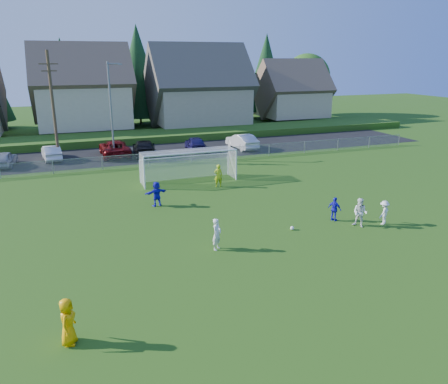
% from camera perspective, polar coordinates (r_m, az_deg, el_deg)
% --- Properties ---
extents(ground, '(160.00, 160.00, 0.00)m').
position_cam_1_polar(ground, '(20.69, 7.91, -9.89)').
color(ground, '#193D0C').
rests_on(ground, ground).
extents(asphalt_lot, '(60.00, 60.00, 0.00)m').
position_cam_1_polar(asphalt_lot, '(45.49, -8.68, 5.13)').
color(asphalt_lot, black).
rests_on(asphalt_lot, ground).
extents(grass_embankment, '(70.00, 6.00, 0.80)m').
position_cam_1_polar(grass_embankment, '(52.65, -10.44, 7.12)').
color(grass_embankment, '#1E420F').
rests_on(grass_embankment, ground).
extents(soccer_ball, '(0.22, 0.22, 0.22)m').
position_cam_1_polar(soccer_ball, '(25.07, 8.88, -4.68)').
color(soccer_ball, white).
rests_on(soccer_ball, ground).
extents(referee, '(0.77, 0.96, 1.70)m').
position_cam_1_polar(referee, '(16.20, -19.75, -15.66)').
color(referee, '#F7A304').
rests_on(referee, ground).
extents(player_white_a, '(0.71, 0.70, 1.65)m').
position_cam_1_polar(player_white_a, '(22.10, -0.94, -5.53)').
color(player_white_a, silver).
rests_on(player_white_a, ground).
extents(player_white_b, '(0.99, 1.04, 1.70)m').
position_cam_1_polar(player_white_b, '(26.17, 17.36, -2.61)').
color(player_white_b, silver).
rests_on(player_white_b, ground).
extents(player_white_c, '(1.06, 0.89, 1.42)m').
position_cam_1_polar(player_white_c, '(27.07, 20.17, -2.54)').
color(player_white_c, silver).
rests_on(player_white_c, ground).
extents(player_blue_a, '(0.71, 0.92, 1.45)m').
position_cam_1_polar(player_blue_a, '(26.76, 14.25, -2.18)').
color(player_blue_a, '#1814BB').
rests_on(player_blue_a, ground).
extents(player_blue_b, '(1.60, 0.82, 1.65)m').
position_cam_1_polar(player_blue_b, '(28.84, -8.79, -0.23)').
color(player_blue_b, '#1814BB').
rests_on(player_blue_b, ground).
extents(goalkeeper, '(0.70, 0.53, 1.73)m').
position_cam_1_polar(goalkeeper, '(32.74, -0.75, 2.15)').
color(goalkeeper, '#ABC617').
rests_on(goalkeeper, ground).
extents(car_a, '(2.14, 4.17, 1.36)m').
position_cam_1_polar(car_a, '(43.68, -26.74, 3.88)').
color(car_a, '#999DA1').
rests_on(car_a, ground).
extents(car_b, '(1.96, 4.36, 1.39)m').
position_cam_1_polar(car_b, '(44.71, -21.61, 4.81)').
color(car_b, silver).
rests_on(car_b, ground).
extents(car_c, '(2.62, 5.65, 1.57)m').
position_cam_1_polar(car_c, '(44.53, -14.10, 5.57)').
color(car_c, '#640B0D').
rests_on(car_c, ground).
extents(car_d, '(2.85, 5.53, 1.53)m').
position_cam_1_polar(car_d, '(44.04, -10.40, 5.66)').
color(car_d, black).
rests_on(car_d, ground).
extents(car_e, '(2.13, 4.42, 1.46)m').
position_cam_1_polar(car_e, '(46.09, -3.78, 6.36)').
color(car_e, '#19154B').
rests_on(car_e, ground).
extents(car_f, '(2.08, 4.94, 1.59)m').
position_cam_1_polar(car_f, '(46.79, 2.37, 6.63)').
color(car_f, silver).
rests_on(car_f, ground).
extents(soccer_goal, '(7.42, 1.90, 2.50)m').
position_cam_1_polar(soccer_goal, '(34.27, -4.73, 4.09)').
color(soccer_goal, white).
rests_on(soccer_goal, ground).
extents(chainlink_fence, '(52.06, 0.06, 1.20)m').
position_cam_1_polar(chainlink_fence, '(40.11, -7.05, 4.49)').
color(chainlink_fence, gray).
rests_on(chainlink_fence, ground).
extents(streetlight, '(1.38, 0.18, 9.00)m').
position_cam_1_polar(streetlight, '(42.58, -14.49, 10.57)').
color(streetlight, slate).
rests_on(streetlight, ground).
extents(utility_pole, '(1.60, 0.26, 10.00)m').
position_cam_1_polar(utility_pole, '(43.30, -21.43, 10.45)').
color(utility_pole, '#473321').
rests_on(utility_pole, ground).
extents(houses_row, '(53.90, 11.45, 13.27)m').
position_cam_1_polar(houses_row, '(59.61, -10.23, 14.99)').
color(houses_row, tan).
rests_on(houses_row, ground).
extents(tree_row, '(65.98, 12.36, 13.80)m').
position_cam_1_polar(tree_row, '(65.65, -12.09, 14.69)').
color(tree_row, '#382616').
rests_on(tree_row, ground).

